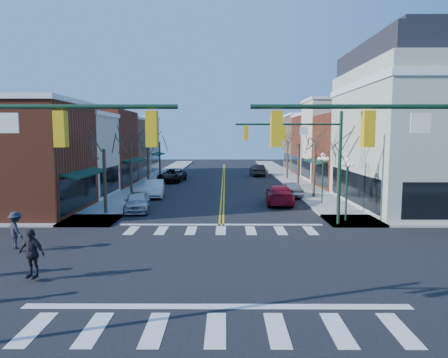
{
  "coord_description": "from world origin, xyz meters",
  "views": [
    {
      "loc": [
        0.29,
        -17.4,
        5.68
      ],
      "look_at": [
        0.17,
        9.29,
        2.8
      ],
      "focal_mm": 32.0,
      "sensor_mm": 36.0,
      "label": 1
    }
  ],
  "objects_px": {
    "car_left_mid": "(154,189)",
    "car_right_near": "(280,195)",
    "pedestrian_dark_a": "(32,253)",
    "pedestrian_dark_b": "(16,230)",
    "car_left_far": "(172,175)",
    "lamppost_corner": "(347,178)",
    "victorian_corner": "(430,124)",
    "lamppost_midblock": "(323,170)",
    "car_left_near": "(137,202)",
    "car_right_mid": "(291,189)",
    "car_right_far": "(257,170)"
  },
  "relations": [
    {
      "from": "car_left_mid",
      "to": "car_right_near",
      "type": "height_order",
      "value": "car_right_near"
    },
    {
      "from": "pedestrian_dark_a",
      "to": "pedestrian_dark_b",
      "type": "bearing_deg",
      "value": 140.69
    },
    {
      "from": "car_left_far",
      "to": "pedestrian_dark_b",
      "type": "xyz_separation_m",
      "value": [
        -3.6,
        -30.38,
        0.26
      ]
    },
    {
      "from": "pedestrian_dark_a",
      "to": "car_left_mid",
      "type": "bearing_deg",
      "value": 104.07
    },
    {
      "from": "lamppost_corner",
      "to": "pedestrian_dark_a",
      "type": "xyz_separation_m",
      "value": [
        -15.5,
        -10.76,
        -1.84
      ]
    },
    {
      "from": "victorian_corner",
      "to": "lamppost_midblock",
      "type": "bearing_deg",
      "value": 176.55
    },
    {
      "from": "victorian_corner",
      "to": "lamppost_midblock",
      "type": "relative_size",
      "value": 3.29
    },
    {
      "from": "victorian_corner",
      "to": "car_left_far",
      "type": "height_order",
      "value": "victorian_corner"
    },
    {
      "from": "pedestrian_dark_a",
      "to": "lamppost_midblock",
      "type": "bearing_deg",
      "value": 64.5
    },
    {
      "from": "victorian_corner",
      "to": "car_left_near",
      "type": "relative_size",
      "value": 3.21
    },
    {
      "from": "car_left_near",
      "to": "car_left_far",
      "type": "xyz_separation_m",
      "value": [
        0.0,
        19.76,
        0.06
      ]
    },
    {
      "from": "car_left_far",
      "to": "pedestrian_dark_a",
      "type": "height_order",
      "value": "pedestrian_dark_a"
    },
    {
      "from": "lamppost_midblock",
      "to": "car_right_mid",
      "type": "distance_m",
      "value": 5.59
    },
    {
      "from": "car_left_mid",
      "to": "car_right_near",
      "type": "relative_size",
      "value": 0.86
    },
    {
      "from": "car_right_near",
      "to": "pedestrian_dark_a",
      "type": "distance_m",
      "value": 21.6
    },
    {
      "from": "victorian_corner",
      "to": "pedestrian_dark_a",
      "type": "bearing_deg",
      "value": -144.85
    },
    {
      "from": "car_left_far",
      "to": "car_right_mid",
      "type": "height_order",
      "value": "car_left_far"
    },
    {
      "from": "car_left_mid",
      "to": "car_left_near",
      "type": "bearing_deg",
      "value": -96.81
    },
    {
      "from": "victorian_corner",
      "to": "car_left_mid",
      "type": "distance_m",
      "value": 24.19
    },
    {
      "from": "car_left_near",
      "to": "car_left_mid",
      "type": "relative_size",
      "value": 0.93
    },
    {
      "from": "car_right_far",
      "to": "pedestrian_dark_a",
      "type": "distance_m",
      "value": 43.54
    },
    {
      "from": "car_left_near",
      "to": "car_right_near",
      "type": "bearing_deg",
      "value": 8.58
    },
    {
      "from": "car_right_mid",
      "to": "car_right_far",
      "type": "height_order",
      "value": "car_right_far"
    },
    {
      "from": "car_left_near",
      "to": "pedestrian_dark_b",
      "type": "distance_m",
      "value": 11.22
    },
    {
      "from": "lamppost_corner",
      "to": "car_right_near",
      "type": "relative_size",
      "value": 0.78
    },
    {
      "from": "car_right_far",
      "to": "car_left_far",
      "type": "bearing_deg",
      "value": 29.5
    },
    {
      "from": "lamppost_corner",
      "to": "lamppost_midblock",
      "type": "xyz_separation_m",
      "value": [
        0.0,
        6.5,
        0.0
      ]
    },
    {
      "from": "lamppost_corner",
      "to": "car_right_near",
      "type": "distance_m",
      "value": 8.19
    },
    {
      "from": "victorian_corner",
      "to": "pedestrian_dark_b",
      "type": "relative_size",
      "value": 7.67
    },
    {
      "from": "car_left_mid",
      "to": "pedestrian_dark_a",
      "type": "distance_m",
      "value": 21.89
    },
    {
      "from": "car_left_near",
      "to": "pedestrian_dark_b",
      "type": "xyz_separation_m",
      "value": [
        -3.6,
        -10.62,
        0.32
      ]
    },
    {
      "from": "car_left_far",
      "to": "pedestrian_dark_a",
      "type": "bearing_deg",
      "value": -85.09
    },
    {
      "from": "car_left_mid",
      "to": "car_left_far",
      "type": "distance_m",
      "value": 12.47
    },
    {
      "from": "car_left_far",
      "to": "lamppost_corner",
      "type": "bearing_deg",
      "value": -51.82
    },
    {
      "from": "car_left_near",
      "to": "car_right_mid",
      "type": "relative_size",
      "value": 1.03
    },
    {
      "from": "lamppost_midblock",
      "to": "car_right_near",
      "type": "height_order",
      "value": "lamppost_midblock"
    },
    {
      "from": "lamppost_corner",
      "to": "car_right_far",
      "type": "bearing_deg",
      "value": 96.25
    },
    {
      "from": "car_right_far",
      "to": "pedestrian_dark_a",
      "type": "height_order",
      "value": "pedestrian_dark_a"
    },
    {
      "from": "car_right_near",
      "to": "car_right_far",
      "type": "xyz_separation_m",
      "value": [
        0.0,
        23.93,
        0.0
      ]
    },
    {
      "from": "car_right_near",
      "to": "car_right_mid",
      "type": "height_order",
      "value": "car_right_near"
    },
    {
      "from": "lamppost_corner",
      "to": "car_right_far",
      "type": "relative_size",
      "value": 0.88
    },
    {
      "from": "victorian_corner",
      "to": "car_left_near",
      "type": "height_order",
      "value": "victorian_corner"
    },
    {
      "from": "car_right_near",
      "to": "car_right_far",
      "type": "relative_size",
      "value": 1.13
    },
    {
      "from": "lamppost_midblock",
      "to": "car_left_near",
      "type": "relative_size",
      "value": 0.97
    },
    {
      "from": "car_left_near",
      "to": "pedestrian_dark_a",
      "type": "xyz_separation_m",
      "value": [
        -0.9,
        -14.58,
        0.36
      ]
    },
    {
      "from": "lamppost_corner",
      "to": "car_left_far",
      "type": "height_order",
      "value": "lamppost_corner"
    },
    {
      "from": "car_right_mid",
      "to": "pedestrian_dark_b",
      "type": "relative_size",
      "value": 2.31
    },
    {
      "from": "pedestrian_dark_b",
      "to": "car_left_far",
      "type": "bearing_deg",
      "value": -55.89
    },
    {
      "from": "car_right_near",
      "to": "pedestrian_dark_a",
      "type": "bearing_deg",
      "value": 60.9
    },
    {
      "from": "car_left_far",
      "to": "pedestrian_dark_b",
      "type": "distance_m",
      "value": 30.59
    }
  ]
}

